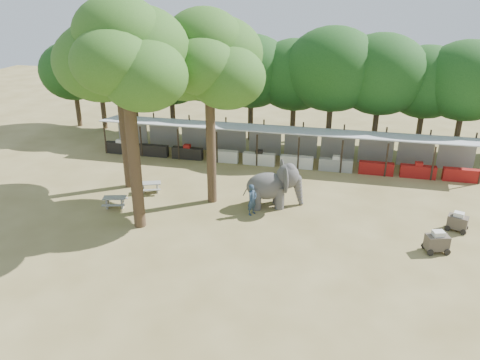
% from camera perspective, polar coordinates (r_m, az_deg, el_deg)
% --- Properties ---
extents(ground, '(100.00, 100.00, 0.00)m').
position_cam_1_polar(ground, '(23.28, -0.42, -9.41)').
color(ground, brown).
rests_on(ground, ground).
extents(vendor_stalls, '(28.00, 2.99, 2.80)m').
position_cam_1_polar(vendor_stalls, '(35.16, 4.89, 4.03)').
color(vendor_stalls, '#ADAFB5').
rests_on(vendor_stalls, ground).
extents(yard_tree_left, '(7.10, 6.90, 11.02)m').
position_cam_1_polar(yard_tree_left, '(30.04, -14.75, 13.98)').
color(yard_tree_left, '#332316').
rests_on(yard_tree_left, ground).
extents(yard_tree_center, '(7.10, 6.90, 12.04)m').
position_cam_1_polar(yard_tree_center, '(24.14, -13.97, 14.51)').
color(yard_tree_center, '#332316').
rests_on(yard_tree_center, ground).
extents(yard_tree_back, '(7.10, 6.90, 11.36)m').
position_cam_1_polar(yard_tree_back, '(26.81, -3.99, 14.41)').
color(yard_tree_back, '#332316').
rests_on(yard_tree_back, ground).
extents(backdrop_trees, '(46.46, 5.95, 8.33)m').
position_cam_1_polar(backdrop_trees, '(39.06, 6.27, 12.42)').
color(backdrop_trees, '#332316').
rests_on(backdrop_trees, ground).
extents(elephant, '(3.65, 2.69, 2.71)m').
position_cam_1_polar(elephant, '(27.93, 4.22, -0.62)').
color(elephant, '#3F3D3C').
rests_on(elephant, ground).
extents(handler, '(0.70, 0.80, 1.87)m').
position_cam_1_polar(handler, '(26.99, 1.49, -2.40)').
color(handler, '#26384C').
rests_on(handler, ground).
extents(picnic_table_near, '(1.61, 1.52, 0.67)m').
position_cam_1_polar(picnic_table_near, '(28.99, -15.01, -2.46)').
color(picnic_table_near, gray).
rests_on(picnic_table_near, ground).
extents(picnic_table_far, '(1.68, 1.60, 0.67)m').
position_cam_1_polar(picnic_table_far, '(30.58, -10.90, -0.72)').
color(picnic_table_far, gray).
rests_on(picnic_table_far, ground).
extents(cart_front, '(1.36, 1.09, 1.16)m').
position_cam_1_polar(cart_front, '(25.41, 22.88, -6.94)').
color(cart_front, '#3E352C').
rests_on(cart_front, ground).
extents(cart_back, '(1.29, 1.05, 1.08)m').
position_cam_1_polar(cart_back, '(28.01, 25.00, -4.62)').
color(cart_back, '#3E352C').
rests_on(cart_back, ground).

